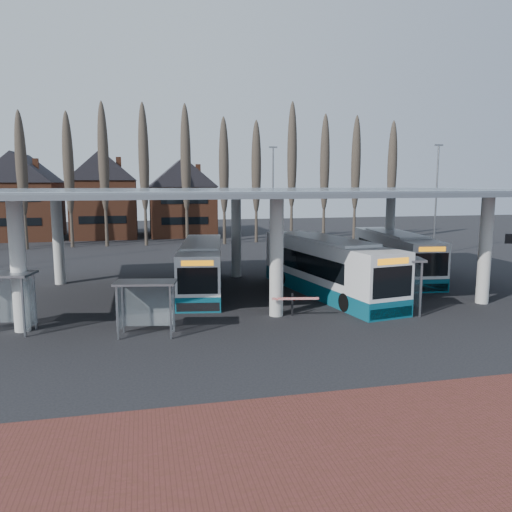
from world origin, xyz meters
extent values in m
plane|color=black|center=(0.00, 0.00, 0.00)|extent=(140.00, 140.00, 0.00)
cube|color=#5A2824|center=(0.00, -12.00, 0.01)|extent=(70.00, 10.00, 0.03)
cylinder|color=silver|center=(-12.00, 2.50, 3.00)|extent=(0.70, 0.70, 6.00)
cylinder|color=silver|center=(-12.00, 13.50, 3.00)|extent=(0.70, 0.70, 6.00)
cylinder|color=silver|center=(0.00, 2.50, 3.00)|extent=(0.70, 0.70, 6.00)
cylinder|color=silver|center=(0.00, 13.50, 3.00)|extent=(0.70, 0.70, 6.00)
cylinder|color=silver|center=(12.00, 2.50, 3.00)|extent=(0.70, 0.70, 6.00)
cylinder|color=silver|center=(12.00, 13.50, 3.00)|extent=(0.70, 0.70, 6.00)
cube|color=gray|center=(0.00, 8.00, 6.25)|extent=(32.00, 16.00, 0.12)
cube|color=silver|center=(0.00, 8.00, 6.32)|extent=(31.50, 15.50, 0.04)
cone|color=#473D33|center=(-18.00, 33.00, 7.25)|extent=(0.36, 0.36, 14.50)
ellipsoid|color=#473D33|center=(-18.00, 33.00, 8.99)|extent=(1.10, 1.10, 11.02)
cone|color=#473D33|center=(-14.00, 33.00, 7.25)|extent=(0.36, 0.36, 14.50)
ellipsoid|color=#473D33|center=(-14.00, 33.00, 8.99)|extent=(1.10, 1.10, 11.02)
cone|color=#473D33|center=(-10.00, 33.00, 7.25)|extent=(0.36, 0.36, 14.50)
ellipsoid|color=#473D33|center=(-10.00, 33.00, 8.99)|extent=(1.10, 1.10, 11.02)
cone|color=#473D33|center=(-6.00, 33.00, 7.25)|extent=(0.36, 0.36, 14.50)
ellipsoid|color=#473D33|center=(-6.00, 33.00, 8.99)|extent=(1.10, 1.10, 11.02)
cone|color=#473D33|center=(-2.00, 33.00, 7.25)|extent=(0.36, 0.36, 14.50)
ellipsoid|color=#473D33|center=(-2.00, 33.00, 8.99)|extent=(1.10, 1.10, 11.02)
cone|color=#473D33|center=(2.00, 33.00, 7.25)|extent=(0.36, 0.36, 14.50)
ellipsoid|color=#473D33|center=(2.00, 33.00, 8.99)|extent=(1.10, 1.10, 11.02)
cone|color=#473D33|center=(6.00, 33.00, 7.25)|extent=(0.36, 0.36, 14.50)
ellipsoid|color=#473D33|center=(6.00, 33.00, 8.99)|extent=(1.10, 1.10, 11.02)
cone|color=#473D33|center=(10.00, 33.00, 7.25)|extent=(0.36, 0.36, 14.50)
ellipsoid|color=#473D33|center=(10.00, 33.00, 8.99)|extent=(1.10, 1.10, 11.02)
cone|color=#473D33|center=(14.00, 33.00, 7.25)|extent=(0.36, 0.36, 14.50)
ellipsoid|color=#473D33|center=(14.00, 33.00, 8.99)|extent=(1.10, 1.10, 11.02)
cone|color=#473D33|center=(18.00, 33.00, 7.25)|extent=(0.36, 0.36, 14.50)
ellipsoid|color=#473D33|center=(18.00, 33.00, 8.99)|extent=(1.10, 1.10, 11.02)
cone|color=#473D33|center=(22.00, 33.00, 7.25)|extent=(0.36, 0.36, 14.50)
ellipsoid|color=#473D33|center=(22.00, 33.00, 8.99)|extent=(1.10, 1.10, 11.02)
cube|color=brown|center=(-20.50, 44.00, 3.50)|extent=(8.00, 10.00, 7.00)
pyramid|color=black|center=(-20.50, 44.00, 10.50)|extent=(8.30, 10.30, 3.50)
cube|color=brown|center=(-11.00, 44.00, 3.50)|extent=(8.00, 10.00, 7.00)
pyramid|color=black|center=(-11.00, 44.00, 10.50)|extent=(8.30, 10.30, 3.50)
cube|color=brown|center=(-1.50, 44.00, 3.50)|extent=(8.00, 10.00, 7.00)
pyramid|color=black|center=(-1.50, 44.00, 10.50)|extent=(8.30, 10.30, 3.50)
cylinder|color=slate|center=(6.00, 26.00, 5.00)|extent=(0.16, 0.16, 10.00)
cube|color=slate|center=(6.00, 26.00, 10.10)|extent=(0.80, 0.15, 0.15)
cylinder|color=slate|center=(20.00, 20.00, 5.00)|extent=(0.16, 0.16, 10.00)
cube|color=slate|center=(20.00, 20.00, 10.10)|extent=(0.80, 0.15, 0.15)
cube|color=silver|center=(-2.99, 9.30, 1.66)|extent=(4.04, 11.33, 2.59)
cube|color=#0C4E61|center=(-2.99, 9.30, 0.42)|extent=(4.06, 11.35, 0.83)
cube|color=silver|center=(-2.99, 9.30, 3.01)|extent=(3.12, 6.90, 0.17)
cube|color=black|center=(-2.91, 9.76, 1.76)|extent=(3.60, 8.26, 1.02)
cube|color=black|center=(-3.84, 3.84, 1.71)|extent=(2.06, 0.37, 1.39)
cube|color=black|center=(-2.13, 14.77, 1.76)|extent=(1.99, 0.36, 1.11)
cube|color=orange|center=(-3.84, 3.84, 2.64)|extent=(1.64, 0.30, 0.28)
cube|color=black|center=(-3.84, 3.85, 0.32)|extent=(2.22, 0.42, 0.46)
cylinder|color=black|center=(-4.58, 6.00, 0.44)|extent=(0.39, 0.92, 0.89)
cylinder|color=black|center=(-2.47, 5.67, 0.44)|extent=(0.39, 0.92, 0.89)
cylinder|color=black|center=(-3.54, 12.66, 0.44)|extent=(0.39, 0.92, 0.89)
cylinder|color=black|center=(-1.43, 12.34, 0.44)|extent=(0.39, 0.92, 0.89)
cube|color=silver|center=(4.28, 6.50, 1.85)|extent=(4.65, 12.63, 2.89)
cube|color=#0C4E61|center=(4.28, 6.50, 0.46)|extent=(4.67, 12.65, 0.93)
cube|color=silver|center=(4.28, 6.50, 3.35)|extent=(3.57, 7.71, 0.19)
cube|color=black|center=(4.19, 7.01, 1.96)|extent=(4.11, 9.22, 1.13)
cube|color=black|center=(5.31, 0.43, 1.91)|extent=(2.29, 0.45, 1.55)
cube|color=black|center=(3.25, 12.58, 1.96)|extent=(2.21, 0.43, 1.24)
cube|color=orange|center=(5.31, 0.43, 2.94)|extent=(1.82, 0.36, 0.31)
cube|color=black|center=(5.31, 0.44, 0.36)|extent=(2.47, 0.50, 0.52)
cylinder|color=black|center=(3.76, 2.44, 0.49)|extent=(0.45, 1.02, 0.99)
cylinder|color=black|center=(6.11, 2.84, 0.49)|extent=(0.45, 1.02, 0.99)
cylinder|color=black|center=(2.51, 9.86, 0.49)|extent=(0.45, 1.02, 0.99)
cylinder|color=black|center=(4.85, 10.26, 0.49)|extent=(0.45, 1.02, 0.99)
cube|color=silver|center=(11.24, 11.13, 1.72)|extent=(3.70, 11.66, 2.67)
cube|color=#0C4E61|center=(11.24, 11.13, 0.43)|extent=(3.73, 11.69, 0.86)
cube|color=silver|center=(11.24, 11.13, 3.10)|extent=(2.95, 7.08, 0.17)
cube|color=black|center=(11.29, 11.61, 1.82)|extent=(3.38, 8.48, 1.05)
cube|color=black|center=(10.60, 5.46, 1.77)|extent=(2.14, 0.30, 1.43)
cube|color=black|center=(11.88, 16.81, 1.82)|extent=(2.06, 0.29, 1.15)
cube|color=orange|center=(10.60, 5.46, 2.72)|extent=(1.70, 0.24, 0.29)
cube|color=black|center=(10.60, 5.47, 0.33)|extent=(2.31, 0.34, 0.48)
cylinder|color=black|center=(9.74, 7.65, 0.46)|extent=(0.37, 0.94, 0.92)
cylinder|color=black|center=(11.93, 7.40, 0.46)|extent=(0.37, 0.94, 0.92)
cylinder|color=black|center=(10.52, 14.58, 0.46)|extent=(0.37, 0.94, 0.92)
cylinder|color=black|center=(12.71, 14.33, 0.46)|extent=(0.37, 0.94, 0.92)
cube|color=gray|center=(-11.70, 1.49, 1.33)|extent=(0.10, 0.10, 2.65)
cube|color=gray|center=(-11.45, 2.63, 1.33)|extent=(0.10, 0.10, 2.65)
cube|color=silver|center=(-12.69, 2.95, 1.38)|extent=(2.50, 0.57, 2.12)
cube|color=silver|center=(-11.52, 2.05, 1.38)|extent=(0.29, 1.15, 2.12)
cube|color=gray|center=(-7.68, 0.19, 1.18)|extent=(0.09, 0.09, 2.35)
cube|color=gray|center=(-5.46, -0.21, 1.18)|extent=(0.09, 0.09, 2.35)
cube|color=gray|center=(-7.49, 1.21, 1.18)|extent=(0.09, 0.09, 2.35)
cube|color=gray|center=(-5.27, 0.81, 1.18)|extent=(0.09, 0.09, 2.35)
cube|color=gray|center=(-6.48, 0.50, 2.40)|extent=(2.83, 1.77, 0.09)
cube|color=silver|center=(-6.37, 1.06, 1.22)|extent=(2.23, 0.44, 1.88)
cube|color=silver|center=(-7.63, 0.71, 1.22)|extent=(0.22, 1.03, 1.88)
cube|color=silver|center=(-5.32, 0.29, 1.22)|extent=(0.22, 1.03, 1.88)
cube|color=gray|center=(4.38, 1.25, 1.40)|extent=(0.11, 0.11, 2.79)
cube|color=gray|center=(6.99, 0.62, 1.40)|extent=(0.11, 0.11, 2.79)
cube|color=gray|center=(4.67, 2.44, 1.40)|extent=(0.11, 0.11, 2.79)
cube|color=gray|center=(7.28, 1.82, 1.40)|extent=(0.11, 0.11, 2.79)
cube|color=gray|center=(5.83, 1.53, 2.85)|extent=(3.41, 2.25, 0.11)
cube|color=silver|center=(5.99, 2.19, 1.45)|extent=(2.62, 0.67, 2.24)
cube|color=silver|center=(4.47, 1.86, 1.45)|extent=(0.33, 1.21, 2.24)
cube|color=silver|center=(7.19, 1.21, 1.45)|extent=(0.33, 1.21, 2.24)
cube|color=black|center=(0.79, 2.30, 0.58)|extent=(0.08, 0.08, 1.17)
cube|color=red|center=(0.79, 1.77, 1.01)|extent=(2.32, 0.52, 0.11)
camera|label=1|loc=(-6.51, -21.39, 6.71)|focal=35.00mm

